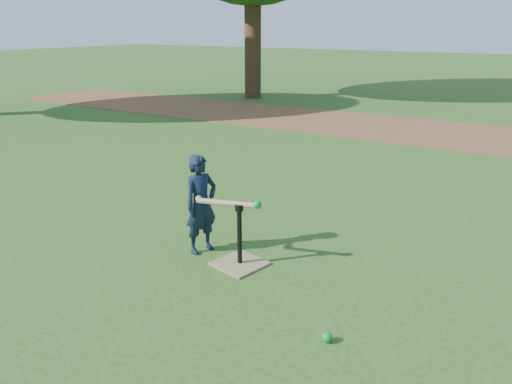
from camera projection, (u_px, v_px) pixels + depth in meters
The scene contains 6 objects.
ground at pixel (240, 277), 4.56m from camera, with size 80.00×80.00×0.00m, color #285116.
dirt_strip at pixel (431, 132), 10.63m from camera, with size 24.00×3.00×0.01m, color brown.
child at pixel (201, 204), 4.93m from camera, with size 0.37×0.24×1.00m, color #101C31.
wiffle_ball_ground at pixel (327, 337), 3.61m from camera, with size 0.08×0.08×0.08m, color #0D8F29.
batting_tee at pixel (240, 254), 4.76m from camera, with size 0.52×0.52×0.61m.
swing_action at pixel (230, 203), 4.64m from camera, with size 0.65×0.23×0.08m.
Camera 1 is at (2.23, -3.40, 2.20)m, focal length 35.00 mm.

